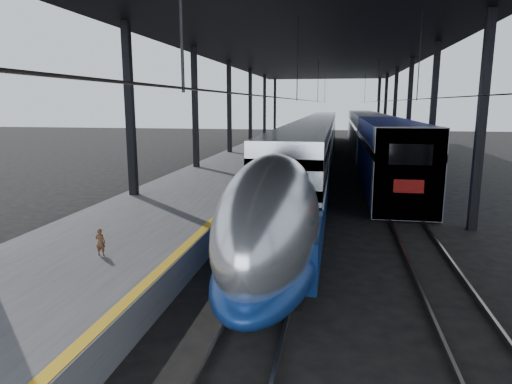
# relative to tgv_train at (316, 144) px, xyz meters

# --- Properties ---
(ground) EXTENTS (160.00, 160.00, 0.00)m
(ground) POSITION_rel_tgv_train_xyz_m (-2.00, -24.69, -1.89)
(ground) COLOR black
(ground) RESTS_ON ground
(platform) EXTENTS (6.00, 80.00, 1.00)m
(platform) POSITION_rel_tgv_train_xyz_m (-5.50, -4.69, -1.39)
(platform) COLOR #4C4C4F
(platform) RESTS_ON ground
(yellow_strip) EXTENTS (0.30, 80.00, 0.01)m
(yellow_strip) POSITION_rel_tgv_train_xyz_m (-2.70, -4.69, -0.89)
(yellow_strip) COLOR gold
(yellow_strip) RESTS_ON platform
(rails) EXTENTS (6.52, 80.00, 0.16)m
(rails) POSITION_rel_tgv_train_xyz_m (2.50, -4.69, -1.81)
(rails) COLOR slate
(rails) RESTS_ON ground
(canopy) EXTENTS (18.00, 75.00, 9.47)m
(canopy) POSITION_rel_tgv_train_xyz_m (-0.10, -4.69, 7.22)
(canopy) COLOR black
(canopy) RESTS_ON ground
(tgv_train) EXTENTS (2.83, 65.20, 4.05)m
(tgv_train) POSITION_rel_tgv_train_xyz_m (0.00, 0.00, 0.00)
(tgv_train) COLOR silver
(tgv_train) RESTS_ON ground
(second_train) EXTENTS (3.12, 56.05, 4.29)m
(second_train) POSITION_rel_tgv_train_xyz_m (5.00, 8.28, 0.28)
(second_train) COLOR navy
(second_train) RESTS_ON ground
(child) EXTENTS (0.30, 0.20, 0.80)m
(child) POSITION_rel_tgv_train_xyz_m (-4.83, -28.29, -0.49)
(child) COLOR #50301A
(child) RESTS_ON platform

